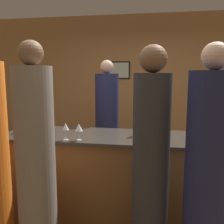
{
  "coord_description": "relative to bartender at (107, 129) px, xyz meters",
  "views": [
    {
      "loc": [
        0.34,
        -2.7,
        1.67
      ],
      "look_at": [
        -0.14,
        0.1,
        1.24
      ],
      "focal_mm": 40.0,
      "sensor_mm": 36.0,
      "label": 1
    }
  ],
  "objects": [
    {
      "name": "bartender",
      "position": [
        0.0,
        0.0,
        0.0
      ],
      "size": [
        0.34,
        0.34,
        1.87
      ],
      "rotation": [
        0.0,
        0.0,
        3.14
      ],
      "color": "#1E234C",
      "rests_on": "ground_plane"
    },
    {
      "name": "guest_0",
      "position": [
        1.1,
        -1.7,
        0.01
      ],
      "size": [
        0.35,
        0.35,
        1.89
      ],
      "color": "#1E234C",
      "rests_on": "ground_plane"
    },
    {
      "name": "wine_glass_5",
      "position": [
        0.66,
        -1.17,
        0.23
      ],
      "size": [
        0.08,
        0.08,
        0.15
      ],
      "color": "silver",
      "rests_on": "bar_counter"
    },
    {
      "name": "wine_bottle_0",
      "position": [
        0.55,
        -0.77,
        0.24
      ],
      "size": [
        0.08,
        0.08,
        0.31
      ],
      "color": "black",
      "rests_on": "bar_counter"
    },
    {
      "name": "back_wall",
      "position": [
        0.34,
        1.38,
        0.53
      ],
      "size": [
        8.0,
        0.08,
        2.8
      ],
      "color": "#A37547",
      "rests_on": "ground_plane"
    },
    {
      "name": "bar_counter",
      "position": [
        0.34,
        -0.86,
        -0.38
      ],
      "size": [
        2.74,
        0.74,
        0.99
      ],
      "color": "brown",
      "rests_on": "ground_plane"
    },
    {
      "name": "ground_plane",
      "position": [
        0.34,
        -0.86,
        -0.87
      ],
      "size": [
        14.0,
        14.0,
        0.0
      ],
      "primitive_type": "plane",
      "color": "brown"
    },
    {
      "name": "wine_glass_1",
      "position": [
        -0.53,
        -1.04,
        0.23
      ],
      "size": [
        0.07,
        0.07,
        0.16
      ],
      "color": "silver",
      "rests_on": "bar_counter"
    },
    {
      "name": "wine_glass_3",
      "position": [
        -0.84,
        -0.92,
        0.26
      ],
      "size": [
        0.07,
        0.07,
        0.18
      ],
      "color": "silver",
      "rests_on": "bar_counter"
    },
    {
      "name": "wine_glass_2",
      "position": [
        0.79,
        -1.14,
        0.25
      ],
      "size": [
        0.08,
        0.08,
        0.18
      ],
      "color": "silver",
      "rests_on": "bar_counter"
    },
    {
      "name": "wine_glass_0",
      "position": [
        -0.08,
        -1.13,
        0.25
      ],
      "size": [
        0.08,
        0.08,
        0.18
      ],
      "color": "silver",
      "rests_on": "bar_counter"
    },
    {
      "name": "wine_glass_4",
      "position": [
        -0.22,
        -1.14,
        0.26
      ],
      "size": [
        0.07,
        0.07,
        0.18
      ],
      "color": "silver",
      "rests_on": "bar_counter"
    },
    {
      "name": "guest_1",
      "position": [
        -0.3,
        -1.65,
        0.04
      ],
      "size": [
        0.33,
        0.33,
        1.94
      ],
      "color": "gray",
      "rests_on": "ground_plane"
    },
    {
      "name": "guest_2",
      "position": [
        0.67,
        -1.56,
        0.03
      ],
      "size": [
        0.3,
        0.3,
        1.9
      ],
      "color": "#2D2D33",
      "rests_on": "ground_plane"
    }
  ]
}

